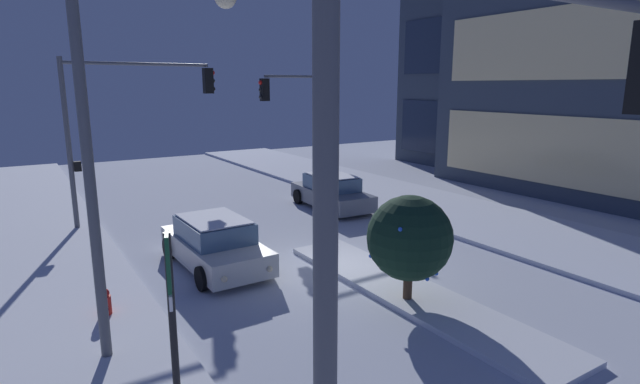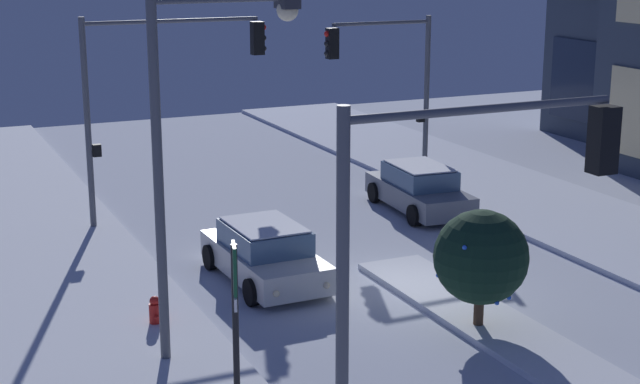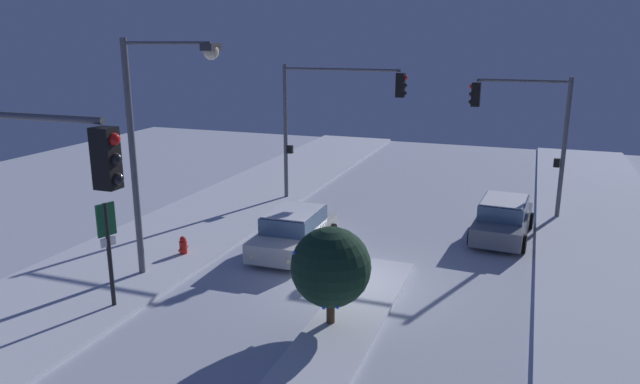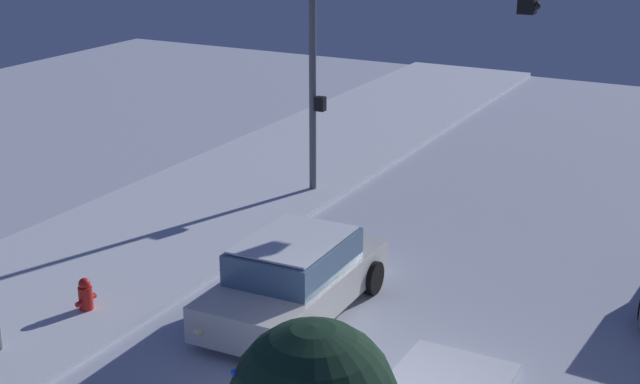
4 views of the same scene
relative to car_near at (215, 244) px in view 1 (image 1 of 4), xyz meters
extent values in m
plane|color=silver|center=(2.12, 2.94, -0.71)|extent=(52.00, 52.00, 0.00)
cube|color=silver|center=(2.12, -4.80, -0.64)|extent=(52.00, 5.20, 0.14)
cube|color=silver|center=(2.12, 10.68, -0.64)|extent=(52.00, 5.20, 0.14)
cube|color=silver|center=(4.63, 3.45, -0.64)|extent=(9.00, 1.80, 0.14)
cube|color=#F9E09E|center=(3.14, 16.13, 1.65)|extent=(18.69, 0.10, 3.15)
cube|color=#F9E09E|center=(3.14, 16.13, 6.37)|extent=(18.69, 0.10, 3.15)
cube|color=#384251|center=(-6.49, 23.94, 7.01)|extent=(14.58, 10.31, 15.44)
cube|color=#232D42|center=(-6.49, 18.74, 1.86)|extent=(13.12, 0.10, 3.43)
cube|color=#232D42|center=(-6.49, 18.74, 7.01)|extent=(13.12, 0.10, 3.43)
cube|color=silver|center=(0.00, 0.00, -0.18)|extent=(4.43, 1.97, 0.66)
cube|color=slate|center=(0.00, 0.00, 0.43)|extent=(2.41, 1.74, 0.60)
cube|color=white|center=(0.00, 0.00, 0.76)|extent=(2.23, 1.62, 0.04)
sphere|color=#F9E5B2|center=(2.20, 0.69, -0.21)|extent=(0.16, 0.16, 0.16)
sphere|color=#F9E5B2|center=(2.23, -0.59, -0.21)|extent=(0.16, 0.16, 0.16)
cylinder|color=black|center=(1.43, 0.97, -0.38)|extent=(0.66, 0.23, 0.66)
cylinder|color=black|center=(1.47, -0.91, -0.38)|extent=(0.66, 0.23, 0.66)
cylinder|color=black|center=(-1.47, 0.91, -0.38)|extent=(0.66, 0.23, 0.66)
cylinder|color=black|center=(-1.43, -0.97, -0.38)|extent=(0.66, 0.23, 0.66)
cube|color=slate|center=(-4.13, 6.85, -0.18)|extent=(4.59, 2.07, 0.66)
cube|color=slate|center=(-4.13, 6.85, 0.43)|extent=(2.52, 1.76, 0.60)
cube|color=white|center=(-4.13, 6.85, 0.76)|extent=(2.33, 1.64, 0.04)
sphere|color=#F9E5B2|center=(-6.42, 6.39, -0.21)|extent=(0.16, 0.16, 0.16)
sphere|color=#F9E5B2|center=(-6.34, 7.60, -0.21)|extent=(0.16, 0.16, 0.16)
cylinder|color=black|center=(-5.66, 6.06, -0.38)|extent=(0.67, 0.26, 0.66)
cylinder|color=black|center=(-5.54, 7.83, -0.38)|extent=(0.67, 0.26, 0.66)
cylinder|color=black|center=(-2.71, 5.86, -0.38)|extent=(0.67, 0.26, 0.66)
cylinder|color=black|center=(-2.59, 7.64, -0.38)|extent=(0.67, 0.26, 0.66)
cylinder|color=#565960|center=(-7.24, 8.88, 2.22)|extent=(0.18, 0.18, 5.87)
cylinder|color=#565960|center=(-7.24, 7.07, 4.96)|extent=(0.12, 3.62, 0.12)
cube|color=black|center=(-7.24, 5.26, 4.36)|extent=(0.32, 0.36, 1.00)
sphere|color=red|center=(-7.24, 5.07, 4.68)|extent=(0.20, 0.20, 0.20)
sphere|color=black|center=(-7.24, 5.07, 4.36)|extent=(0.20, 0.20, 0.20)
sphere|color=black|center=(-7.24, 5.07, 4.04)|extent=(0.20, 0.20, 0.20)
cube|color=black|center=(-7.24, 8.66, 1.69)|extent=(0.20, 0.24, 0.36)
cylinder|color=#565960|center=(10.63, -3.00, 2.41)|extent=(0.18, 0.18, 6.25)
cylinder|color=#565960|center=(-6.23, -3.00, 2.41)|extent=(0.18, 0.18, 6.24)
cylinder|color=#565960|center=(-6.23, -0.37, 5.33)|extent=(0.12, 5.27, 0.12)
cube|color=black|center=(-6.23, 2.27, 4.73)|extent=(0.32, 0.36, 1.00)
sphere|color=red|center=(-6.23, 2.46, 5.05)|extent=(0.20, 0.20, 0.20)
sphere|color=black|center=(-6.23, 2.46, 4.73)|extent=(0.20, 0.20, 0.20)
sphere|color=black|center=(-6.23, 2.46, 4.41)|extent=(0.20, 0.20, 0.20)
cube|color=black|center=(-6.23, -2.78, 1.69)|extent=(0.20, 0.24, 0.36)
cylinder|color=#565960|center=(3.81, -3.64, 2.96)|extent=(0.20, 0.20, 7.34)
cylinder|color=red|center=(1.92, -3.34, -0.42)|extent=(0.26, 0.26, 0.58)
sphere|color=red|center=(1.92, -3.34, -0.06)|extent=(0.22, 0.22, 0.22)
cylinder|color=red|center=(1.74, -3.34, -0.39)|extent=(0.12, 0.10, 0.10)
cylinder|color=red|center=(2.10, -3.34, -0.39)|extent=(0.12, 0.10, 0.10)
cylinder|color=black|center=(6.04, -2.92, 0.82)|extent=(0.12, 0.12, 3.07)
cube|color=#144C2D|center=(6.04, -2.92, 1.91)|extent=(0.54, 0.21, 0.90)
cube|color=white|center=(6.04, -2.92, 1.28)|extent=(0.44, 0.17, 0.24)
cylinder|color=#473323|center=(4.94, 3.08, -0.31)|extent=(0.22, 0.22, 0.81)
sphere|color=black|center=(4.94, 3.08, 0.98)|extent=(2.07, 2.07, 2.07)
sphere|color=blue|center=(5.46, 2.31, 1.44)|extent=(0.10, 0.10, 0.10)
sphere|color=blue|center=(5.56, 3.11, 0.13)|extent=(0.10, 0.10, 0.10)
sphere|color=blue|center=(4.48, 3.27, 0.05)|extent=(0.10, 0.10, 0.10)
sphere|color=blue|center=(4.35, 2.39, 0.47)|extent=(0.10, 0.10, 0.10)
sphere|color=blue|center=(5.51, 3.45, 0.18)|extent=(0.10, 0.10, 0.10)
camera|label=1|loc=(13.41, -4.80, 4.55)|focal=27.83mm
camera|label=2|loc=(21.61, -8.34, 7.53)|focal=54.53mm
camera|label=3|loc=(17.99, 7.58, 6.57)|focal=32.61mm
camera|label=4|loc=(13.20, 7.58, 6.85)|focal=50.62mm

